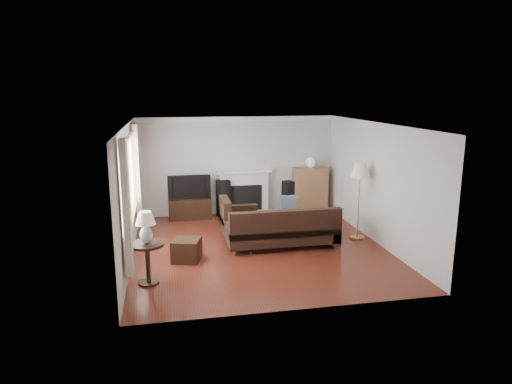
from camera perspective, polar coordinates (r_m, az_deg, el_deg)
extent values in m
cube|color=#571F13|center=(9.38, 0.36, -6.97)|extent=(5.10, 5.60, 0.04)
cube|color=white|center=(8.86, 0.38, 8.45)|extent=(5.10, 5.60, 0.04)
cube|color=silver|center=(11.69, -2.34, 3.29)|extent=(5.00, 0.04, 2.50)
cube|color=silver|center=(6.45, 5.30, -4.50)|extent=(5.00, 0.04, 2.50)
cube|color=silver|center=(8.89, -15.63, -0.15)|extent=(0.04, 5.50, 2.50)
cube|color=silver|center=(9.84, 14.79, 1.10)|extent=(0.04, 5.50, 2.50)
cube|color=olive|center=(8.63, -15.51, 1.52)|extent=(0.12, 2.74, 1.54)
cube|color=beige|center=(7.18, -15.87, -1.93)|extent=(0.10, 0.35, 2.10)
cube|color=beige|center=(10.14, -14.59, 2.31)|extent=(0.10, 0.35, 2.10)
cube|color=white|center=(11.74, -1.51, -0.03)|extent=(1.40, 0.26, 1.15)
cube|color=black|center=(11.52, -8.27, -2.01)|extent=(1.05, 0.47, 0.52)
imported|color=black|center=(11.39, -8.36, 0.73)|extent=(1.04, 0.14, 0.60)
cube|color=black|center=(11.58, -4.09, -0.77)|extent=(0.35, 0.38, 0.94)
cube|color=black|center=(11.93, 4.02, -0.61)|extent=(0.30, 0.33, 0.84)
cube|color=#976946|center=(12.02, 6.73, 0.27)|extent=(0.86, 0.41, 1.18)
sphere|color=white|center=(11.89, 6.82, 3.66)|extent=(0.26, 0.26, 0.26)
cube|color=black|center=(9.36, 3.24, -4.47)|extent=(2.45, 1.79, 0.79)
cube|color=#8B6442|center=(10.60, 2.02, -3.56)|extent=(1.05, 0.68, 0.38)
cube|color=black|center=(8.73, -8.67, -7.18)|extent=(0.62, 0.62, 0.42)
cube|color=#BD8141|center=(9.98, 12.73, -1.11)|extent=(0.43, 0.43, 1.66)
cube|color=black|center=(7.81, -13.36, -8.69)|extent=(0.56, 0.56, 0.70)
cube|color=silver|center=(7.61, -13.59, -4.37)|extent=(0.33, 0.33, 0.53)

